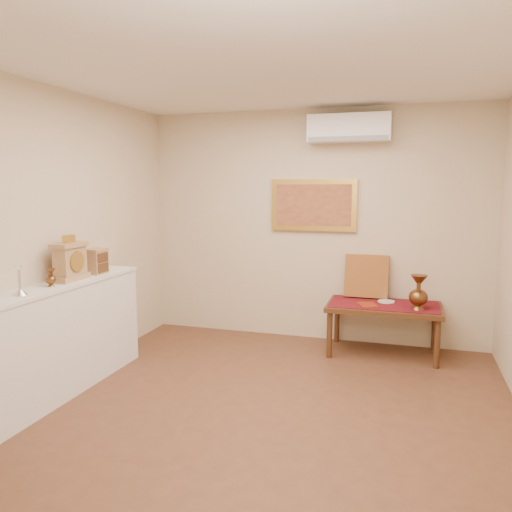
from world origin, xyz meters
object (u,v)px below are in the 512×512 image
at_px(brass_urn_tall, 419,288).
at_px(wooden_chest, 96,261).
at_px(mantel_clock, 70,261).
at_px(display_ledge, 60,338).
at_px(low_table, 384,311).

relative_size(brass_urn_tall, wooden_chest, 1.79).
bearing_deg(mantel_clock, display_ledge, -92.72).
relative_size(display_ledge, low_table, 1.68).
bearing_deg(low_table, display_ledge, -144.90).
bearing_deg(display_ledge, wooden_chest, 87.51).
distance_m(brass_urn_tall, mantel_clock, 3.41).
bearing_deg(display_ledge, brass_urn_tall, 29.98).
distance_m(wooden_chest, low_table, 3.03).
bearing_deg(brass_urn_tall, display_ledge, -150.02).
xyz_separation_m(display_ledge, wooden_chest, (0.02, 0.54, 0.61)).
bearing_deg(brass_urn_tall, low_table, 157.97).
height_order(display_ledge, mantel_clock, mantel_clock).
relative_size(brass_urn_tall, low_table, 0.36).
distance_m(brass_urn_tall, low_table, 0.47).
xyz_separation_m(brass_urn_tall, wooden_chest, (-2.99, -1.20, 0.33)).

